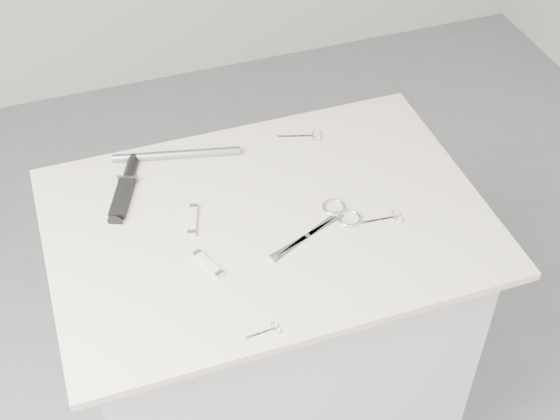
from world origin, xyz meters
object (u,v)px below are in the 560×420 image
object	(u,v)px
large_shears	(330,221)
tiny_scissors	(268,331)
plinth	(270,342)
embroidery_scissors_b	(308,136)
embroidery_scissors_a	(389,218)
metal_rail	(177,154)
pocket_knife_b	(208,264)
pocket_knife_a	(193,220)
sheathed_knife	(126,184)

from	to	relation	value
large_shears	tiny_scissors	bearing A→B (deg)	-156.05
plinth	large_shears	size ratio (longest dim) A/B	3.71
large_shears	embroidery_scissors_b	world-z (taller)	large_shears
embroidery_scissors_a	metal_rail	bearing A→B (deg)	142.60
large_shears	metal_rail	distance (m)	0.43
embroidery_scissors_a	large_shears	bearing A→B (deg)	170.28
embroidery_scissors_a	pocket_knife_b	xyz separation A→B (m)	(-0.43, -0.01, 0.00)
pocket_knife_a	metal_rail	bearing A→B (deg)	12.75
tiny_scissors	pocket_knife_b	xyz separation A→B (m)	(-0.07, 0.21, 0.00)
sheathed_knife	pocket_knife_b	xyz separation A→B (m)	(0.12, -0.31, -0.00)
tiny_scissors	embroidery_scissors_a	bearing A→B (deg)	26.08
sheathed_knife	metal_rail	bearing A→B (deg)	-42.45
tiny_scissors	large_shears	bearing A→B (deg)	42.67
plinth	embroidery_scissors_a	size ratio (longest dim) A/B	8.98
large_shears	metal_rail	bearing A→B (deg)	106.17
large_shears	sheathed_knife	size ratio (longest dim) A/B	1.17
metal_rail	pocket_knife_b	bearing A→B (deg)	-93.30
pocket_knife_b	sheathed_knife	bearing A→B (deg)	-0.66
plinth	sheathed_knife	xyz separation A→B (m)	(-0.29, 0.21, 0.48)
large_shears	sheathed_knife	bearing A→B (deg)	123.83
pocket_knife_a	large_shears	bearing A→B (deg)	-91.68
plinth	sheathed_knife	size ratio (longest dim) A/B	4.34
plinth	tiny_scissors	world-z (taller)	tiny_scissors
plinth	sheathed_knife	bearing A→B (deg)	143.34
embroidery_scissors_a	embroidery_scissors_b	world-z (taller)	same
tiny_scissors	metal_rail	world-z (taller)	metal_rail
tiny_scissors	pocket_knife_b	size ratio (longest dim) A/B	0.82
large_shears	pocket_knife_b	xyz separation A→B (m)	(-0.30, -0.04, 0.00)
tiny_scissors	sheathed_knife	size ratio (longest dim) A/B	0.36
embroidery_scissors_b	pocket_knife_b	xyz separation A→B (m)	(-0.36, -0.35, 0.00)
sheathed_knife	pocket_knife_b	distance (m)	0.33
embroidery_scissors_a	embroidery_scissors_b	distance (m)	0.35
pocket_knife_b	metal_rail	distance (m)	0.38
pocket_knife_b	metal_rail	world-z (taller)	metal_rail
large_shears	sheathed_knife	world-z (taller)	sheathed_knife
embroidery_scissors_a	pocket_knife_a	xyz separation A→B (m)	(-0.43, 0.14, 0.00)
plinth	pocket_knife_b	xyz separation A→B (m)	(-0.17, -0.10, 0.48)
pocket_knife_a	pocket_knife_b	bearing A→B (deg)	-163.47
large_shears	metal_rail	size ratio (longest dim) A/B	0.77
embroidery_scissors_a	pocket_knife_b	size ratio (longest dim) A/B	1.10
embroidery_scissors_b	tiny_scissors	size ratio (longest dim) A/B	1.57
large_shears	pocket_knife_a	distance (m)	0.31
embroidery_scissors_b	tiny_scissors	bearing A→B (deg)	-100.83
large_shears	pocket_knife_a	bearing A→B (deg)	137.58
sheathed_knife	metal_rail	xyz separation A→B (m)	(0.14, 0.07, 0.00)
embroidery_scissors_a	pocket_knife_a	distance (m)	0.45
embroidery_scissors_b	plinth	bearing A→B (deg)	-110.42
plinth	embroidery_scissors_a	xyz separation A→B (m)	(0.26, -0.09, 0.47)
plinth	sheathed_knife	world-z (taller)	sheathed_knife
plinth	sheathed_knife	distance (m)	0.60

